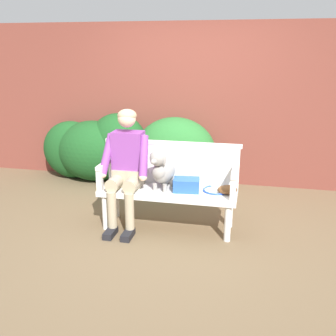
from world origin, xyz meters
TOP-DOWN VIEW (x-y plane):
  - ground_plane at (0.00, 0.00)m, footprint 40.00×40.00m
  - brick_garden_fence at (0.00, 1.84)m, footprint 8.00×0.30m
  - hedge_bush_mid_right at (-1.85, 1.47)m, footprint 0.93×0.57m
  - hedge_bush_far_right at (-1.47, 1.43)m, footprint 1.14×0.81m
  - hedge_bush_mid_left at (-1.09, 1.47)m, footprint 0.94×0.72m
  - hedge_bush_far_left at (-0.21, 1.42)m, footprint 1.18×0.84m
  - garden_bench at (0.00, 0.00)m, footprint 1.52×0.48m
  - bench_backrest at (0.00, 0.21)m, footprint 1.56×0.06m
  - bench_armrest_left_end at (-0.72, -0.09)m, footprint 0.06×0.48m
  - bench_armrest_right_end at (0.72, -0.09)m, footprint 0.06×0.48m
  - person_seated at (-0.47, -0.01)m, footprint 0.56×0.64m
  - dog_on_bench at (-0.06, -0.01)m, footprint 0.30×0.47m
  - tennis_racket at (0.54, 0.10)m, footprint 0.43×0.56m
  - baseball_glove at (0.65, 0.02)m, footprint 0.27×0.24m
  - sports_bag at (0.21, 0.00)m, footprint 0.30×0.23m

SIDE VIEW (x-z plane):
  - ground_plane at x=0.00m, z-range 0.00..0.00m
  - garden_bench at x=0.00m, z-range 0.17..0.63m
  - hedge_bush_mid_right at x=-1.85m, z-range 0.00..0.90m
  - hedge_bush_far_right at x=-1.47m, z-range 0.00..0.93m
  - tennis_racket at x=0.54m, z-range 0.46..0.49m
  - baseball_glove at x=0.65m, z-range 0.46..0.55m
  - hedge_bush_far_left at x=-0.21m, z-range 0.00..1.03m
  - hedge_bush_mid_left at x=-1.09m, z-range 0.00..1.05m
  - sports_bag at x=0.21m, z-range 0.46..0.60m
  - bench_armrest_left_end at x=-0.72m, z-range 0.52..0.80m
  - bench_armrest_right_end at x=0.72m, z-range 0.52..0.80m
  - dog_on_bench at x=-0.06m, z-range 0.46..0.94m
  - bench_backrest at x=0.00m, z-range 0.47..0.97m
  - person_seated at x=-0.47m, z-range 0.07..1.40m
  - brick_garden_fence at x=0.00m, z-range 0.00..2.33m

